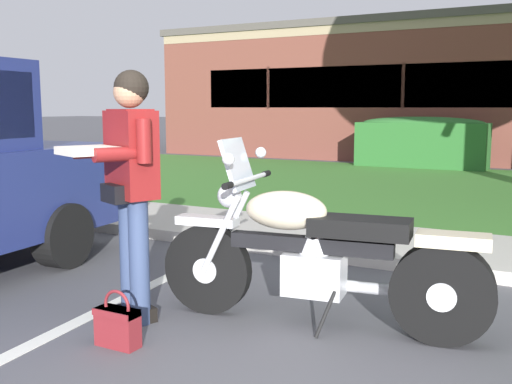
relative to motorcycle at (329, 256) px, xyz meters
name	(u,v)px	position (x,y,z in m)	size (l,w,h in m)	color
curb_strip	(365,258)	(-0.29, 1.67, -0.43)	(60.00, 0.20, 0.12)	#B7B2A8
concrete_walk	(391,242)	(-0.29, 2.52, -0.45)	(60.00, 1.50, 0.08)	#B7B2A8
grass_lawn	(464,191)	(-0.29, 7.02, -0.46)	(60.00, 7.51, 0.06)	#3D752D
stall_stripe_0	(28,346)	(-1.51, -1.18, -0.49)	(0.12, 4.40, 0.01)	silver
motorcycle	(329,256)	(0.00, 0.00, 0.00)	(2.24, 0.82, 1.26)	black
rider_person	(129,176)	(-1.23, -0.53, 0.52)	(0.57, 0.66, 1.70)	black
handbag	(117,324)	(-1.02, -0.91, -0.34)	(0.28, 0.13, 0.36)	maroon
hedge_left	(421,142)	(-1.87, 10.61, 0.16)	(2.99, 0.90, 1.24)	#286028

